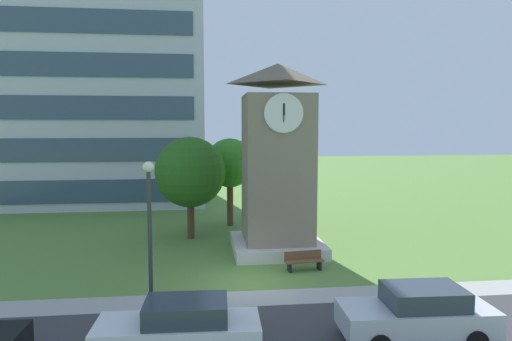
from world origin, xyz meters
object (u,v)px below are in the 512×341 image
at_px(parked_car_white, 180,329).
at_px(tree_streetside, 190,172).
at_px(tree_by_building, 230,163).
at_px(park_bench, 304,260).
at_px(parked_car_silver, 418,313).
at_px(street_lamp, 150,223).
at_px(clock_tower, 277,169).

bearing_deg(parked_car_white, tree_streetside, 90.06).
bearing_deg(tree_by_building, park_bench, -74.60).
bearing_deg(parked_car_silver, park_bench, 105.31).
height_order(street_lamp, tree_streetside, tree_streetside).
xyz_separation_m(clock_tower, parked_car_white, (-4.59, -10.79, -3.49)).
xyz_separation_m(tree_streetside, tree_by_building, (2.52, 3.27, 0.23)).
xyz_separation_m(clock_tower, tree_by_building, (-2.08, 6.65, -0.20)).
height_order(park_bench, parked_car_silver, parked_car_silver).
height_order(street_lamp, parked_car_white, street_lamp).
distance_m(tree_streetside, tree_by_building, 4.14).
relative_size(tree_by_building, parked_car_silver, 1.23).
bearing_deg(street_lamp, parked_car_silver, -14.96).
distance_m(clock_tower, tree_by_building, 6.97).
bearing_deg(tree_streetside, parked_car_silver, -62.49).
height_order(street_lamp, tree_by_building, tree_by_building).
relative_size(clock_tower, parked_car_white, 2.08).
relative_size(clock_tower, park_bench, 5.30).
xyz_separation_m(tree_streetside, parked_car_white, (0.01, -14.16, -3.06)).
xyz_separation_m(parked_car_white, parked_car_silver, (7.24, 0.24, 0.00)).
distance_m(park_bench, parked_car_white, 9.10).
distance_m(park_bench, tree_by_building, 11.04).
distance_m(park_bench, parked_car_silver, 7.44).
bearing_deg(clock_tower, tree_by_building, 107.35).
bearing_deg(tree_by_building, street_lamp, -103.43).
bearing_deg(tree_streetside, street_lamp, -95.14).
bearing_deg(tree_streetside, clock_tower, -36.23).
bearing_deg(parked_car_white, park_bench, 54.56).
distance_m(park_bench, street_lamp, 8.57).
bearing_deg(clock_tower, parked_car_silver, -75.91).
bearing_deg(tree_streetside, parked_car_white, -89.94).
relative_size(park_bench, parked_car_silver, 0.39).
height_order(park_bench, tree_by_building, tree_by_building).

